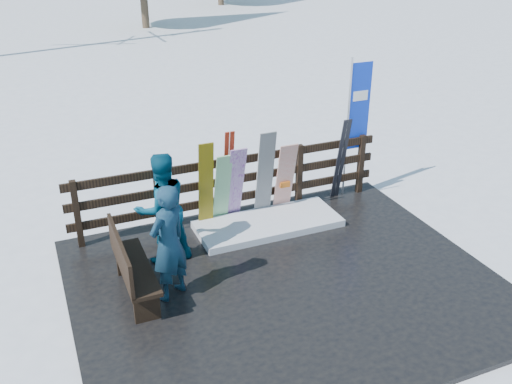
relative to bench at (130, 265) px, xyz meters
name	(u,v)px	position (x,y,z in m)	size (l,w,h in m)	color
ground	(286,287)	(2.12, -0.52, -0.60)	(700.00, 700.00, 0.00)	white
deck	(286,284)	(2.12, -0.52, -0.56)	(6.00, 5.00, 0.08)	black
fence	(232,182)	(2.12, 1.68, 0.14)	(5.60, 0.10, 1.15)	black
snow_patch	(268,224)	(2.54, 1.08, -0.46)	(2.45, 1.00, 0.12)	white
bench	(130,265)	(0.00, 0.00, 0.00)	(0.41, 1.50, 0.97)	black
snowboard_0	(164,198)	(0.87, 1.46, 0.18)	(0.26, 0.03, 1.42)	#25CCF3
snowboard_1	(222,189)	(1.86, 1.46, 0.16)	(0.27, 0.03, 1.38)	white
snowboard_2	(206,186)	(1.58, 1.46, 0.27)	(0.25, 0.03, 1.58)	#E6B906
snowboard_3	(235,185)	(2.10, 1.46, 0.20)	(0.29, 0.03, 1.49)	silver
snowboard_4	(265,175)	(2.65, 1.46, 0.29)	(0.30, 0.03, 1.63)	black
snowboard_5	(285,178)	(3.03, 1.46, 0.16)	(0.33, 0.03, 1.37)	silver
ski_pair_a	(228,177)	(2.00, 1.53, 0.33)	(0.16, 0.30, 1.69)	#AF2C15
ski_pair_b	(341,160)	(4.18, 1.53, 0.29)	(0.17, 0.32, 1.62)	black
rental_flag	(356,112)	(4.57, 1.73, 1.09)	(0.45, 0.04, 2.60)	silver
person_front	(168,243)	(0.52, -0.18, 0.33)	(0.62, 0.40, 1.69)	navy
person_back	(162,208)	(0.68, 0.78, 0.36)	(0.85, 0.66, 1.75)	navy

